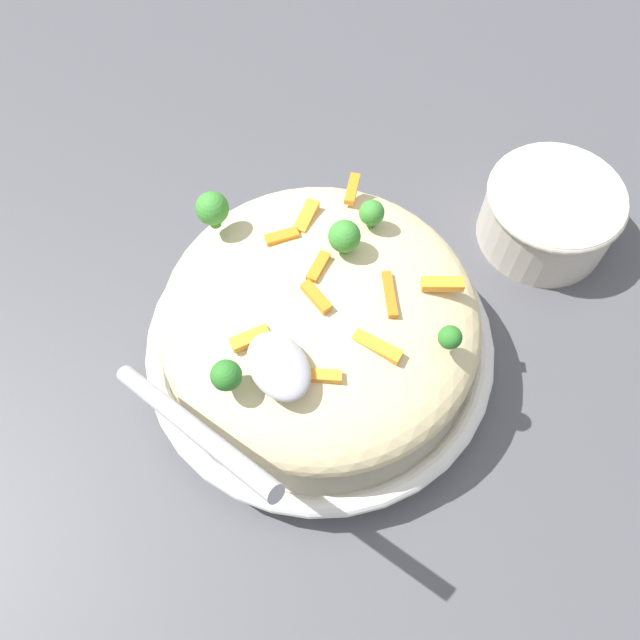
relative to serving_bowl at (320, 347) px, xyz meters
The scene contains 20 objects.
ground_plane 0.02m from the serving_bowl, ahead, with size 2.40×2.40×0.00m, color #4C4C51.
serving_bowl is the anchor object (origin of this frame).
pasta_mound 0.05m from the serving_bowl, ahead, with size 0.26×0.25×0.08m, color beige.
carrot_piece_0 0.10m from the serving_bowl, 129.75° to the left, with size 0.03×0.01×0.01m, color orange.
carrot_piece_1 0.10m from the serving_bowl, 26.48° to the right, with size 0.03×0.01×0.01m, color orange.
carrot_piece_2 0.11m from the serving_bowl, ahead, with size 0.03×0.01×0.01m, color orange.
carrot_piece_3 0.11m from the serving_bowl, 168.06° to the right, with size 0.04×0.01×0.01m, color orange.
carrot_piece_4 0.11m from the serving_bowl, 97.36° to the left, with size 0.03×0.01×0.01m, color orange.
carrot_piece_5 0.11m from the serving_bowl, 21.81° to the right, with size 0.03×0.01×0.01m, color orange.
carrot_piece_6 0.10m from the serving_bowl, 123.59° to the right, with size 0.04×0.01×0.01m, color orange.
carrot_piece_7 0.11m from the serving_bowl, 151.88° to the left, with size 0.02×0.01×0.01m, color orange.
carrot_piece_8 0.13m from the serving_bowl, 115.77° to the right, with size 0.03×0.01×0.01m, color orange.
carrot_piece_9 0.14m from the serving_bowl, 45.36° to the right, with size 0.03×0.01×0.01m, color orange.
broccoli_floret_0 0.13m from the serving_bowl, 62.02° to the right, with size 0.02×0.02×0.03m.
broccoli_floret_1 0.14m from the serving_bowl, 108.21° to the left, with size 0.02×0.02×0.03m.
broccoli_floret_2 0.12m from the serving_bowl, 56.31° to the right, with size 0.02×0.02×0.03m.
broccoli_floret_3 0.14m from the serving_bowl, 145.13° to the right, with size 0.02×0.02×0.02m.
broccoli_floret_4 0.15m from the serving_bowl, 20.97° to the left, with size 0.03×0.03×0.03m.
serving_spoon 0.15m from the serving_bowl, 120.25° to the left, with size 0.15×0.12×0.08m.
companion_bowl 0.25m from the serving_bowl, 88.86° to the right, with size 0.13×0.13×0.06m.
Camera 1 is at (-0.22, 0.13, 0.53)m, focal length 37.26 mm.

